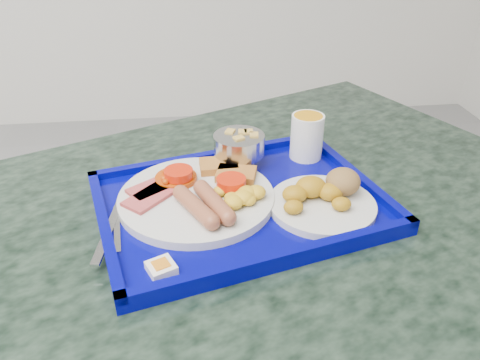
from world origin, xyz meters
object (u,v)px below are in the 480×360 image
Objects in this scene: table at (234,307)px; main_plate at (202,194)px; tray at (240,203)px; bread_plate at (324,197)px; juice_cup at (307,135)px; fruit_bowl at (239,145)px.

main_plate is (-0.05, 0.04, 0.23)m from table.
tray is 0.14m from bread_plate.
table is 8.53× the size of bread_plate.
tray is 0.21m from juice_cup.
table is at bearing -116.75° from tray.
juice_cup is at bearing 8.69° from fruit_bowl.
fruit_bowl is at bearing -171.31° from juice_cup.
main_plate is 0.25m from juice_cup.
bread_plate is at bearing -93.73° from juice_cup.
tray is 0.07m from main_plate.
bread_plate is (0.15, -0.00, 0.23)m from table.
main_plate is at bearing 175.30° from tray.
juice_cup reaches higher than table.
main_plate is at bearing -147.01° from juice_cup.
juice_cup is at bearing 44.02° from tray.
fruit_bowl is at bearing 79.46° from table.
tray is at bearing -135.98° from juice_cup.
main_plate is 0.20m from bread_plate.
bread_plate reaches higher than main_plate.
table is at bearing -100.54° from fruit_bowl.
table is at bearing -133.18° from juice_cup.
table is 5.74× the size of main_plate.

